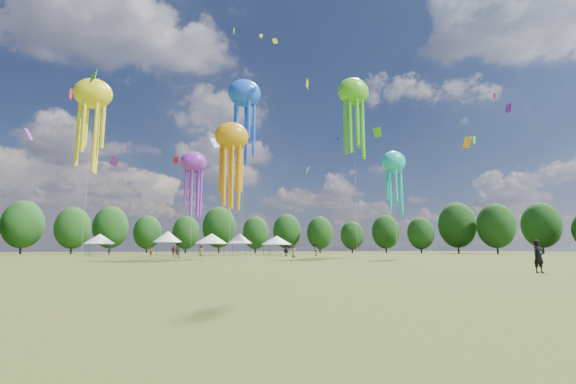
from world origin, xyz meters
name	(u,v)px	position (x,y,z in m)	size (l,w,h in m)	color
ground	(409,274)	(0.00, 0.00, 0.00)	(300.00, 300.00, 0.00)	#384416
observer_main	(539,256)	(6.67, -1.49, 0.83)	(0.60, 0.40, 1.65)	black
spectator_near	(177,251)	(-9.32, 37.00, 0.93)	(0.91, 0.71, 1.87)	gray
spectators_far	(259,251)	(3.69, 45.31, 0.87)	(26.64, 14.68, 1.87)	gray
festival_tents	(205,239)	(-3.84, 55.81, 2.98)	(36.55, 10.87, 4.32)	#47474C
show_kites	(259,120)	(2.09, 40.11, 20.70)	(46.59, 20.49, 31.24)	orange
small_kites	(248,70)	(0.90, 43.10, 29.88)	(74.67, 61.20, 43.44)	orange
treeline	(201,221)	(-3.87, 62.51, 6.54)	(201.57, 95.24, 13.43)	#38281C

